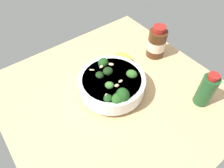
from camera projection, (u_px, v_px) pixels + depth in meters
ground_plane at (114, 98)px, 71.74cm from camera, size 71.53×71.53×3.98cm
bowl_of_broccoli at (112, 84)px, 67.51cm from camera, size 22.00×22.00×10.44cm
lemon_wedge at (122, 59)px, 78.67cm from camera, size 8.69×7.72×4.61cm
bottle_tall at (206, 90)px, 63.82cm from camera, size 5.13×5.13×12.76cm
bottle_short at (157, 43)px, 79.37cm from camera, size 7.12×7.12×13.18cm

